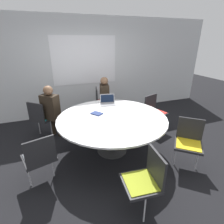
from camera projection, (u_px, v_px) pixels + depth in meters
ground_plane at (112, 150)px, 3.57m from camera, size 16.00×16.00×0.00m
wall_back at (85, 68)px, 4.98m from camera, size 8.00×0.07×2.70m
conference_table at (112, 121)px, 3.31m from camera, size 2.05×2.05×0.75m
chair_0 at (101, 100)px, 4.90m from camera, size 0.50×0.52×0.86m
chair_1 at (41, 116)px, 3.89m from camera, size 0.61×0.61×0.86m
chair_2 at (39, 156)px, 2.56m from camera, size 0.54×0.53×0.86m
chair_3 at (145, 178)px, 2.15m from camera, size 0.46×0.48×0.86m
chair_4 at (189, 140)px, 2.97m from camera, size 0.61×0.61×0.86m
chair_5 at (154, 110)px, 4.23m from camera, size 0.55×0.54×0.86m
person_0 at (105, 96)px, 4.61m from camera, size 0.31×0.40×1.21m
person_1 at (51, 108)px, 3.80m from camera, size 0.41×0.40×1.21m
laptop at (108, 102)px, 3.91m from camera, size 0.37×0.30×0.21m
spiral_notebook at (97, 113)px, 3.41m from camera, size 0.24×0.26×0.02m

